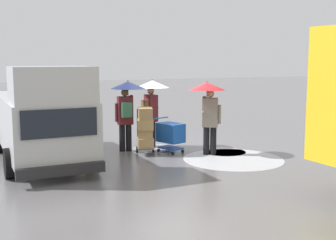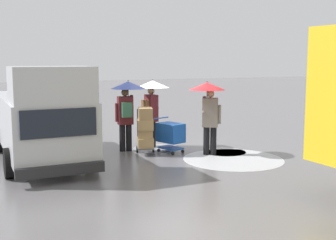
{
  "view_description": "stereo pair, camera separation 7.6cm",
  "coord_description": "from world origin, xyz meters",
  "px_view_note": "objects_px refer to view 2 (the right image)",
  "views": [
    {
      "loc": [
        5.76,
        11.71,
        2.76
      ],
      "look_at": [
        0.57,
        0.48,
        1.05
      ],
      "focal_mm": 47.01,
      "sensor_mm": 36.0,
      "label": 1
    },
    {
      "loc": [
        5.69,
        11.74,
        2.76
      ],
      "look_at": [
        0.57,
        0.48,
        1.05
      ],
      "focal_mm": 47.01,
      "sensor_mm": 36.0,
      "label": 2
    }
  ],
  "objects_px": {
    "pedestrian_black_side": "(208,101)",
    "pedestrian_white_side": "(127,99)",
    "pedestrian_pink_side": "(152,98)",
    "cargo_van_parked_right": "(42,119)",
    "shopping_cart_vendor": "(171,134)",
    "hand_dolly_boxes": "(145,128)"
  },
  "relations": [
    {
      "from": "pedestrian_pink_side",
      "to": "cargo_van_parked_right",
      "type": "bearing_deg",
      "value": 10.99
    },
    {
      "from": "hand_dolly_boxes",
      "to": "pedestrian_pink_side",
      "type": "xyz_separation_m",
      "value": [
        -0.6,
        -0.98,
        0.8
      ]
    },
    {
      "from": "hand_dolly_boxes",
      "to": "pedestrian_white_side",
      "type": "xyz_separation_m",
      "value": [
        0.3,
        -0.72,
        0.8
      ]
    },
    {
      "from": "pedestrian_pink_side",
      "to": "hand_dolly_boxes",
      "type": "bearing_deg",
      "value": 58.36
    },
    {
      "from": "pedestrian_black_side",
      "to": "pedestrian_white_side",
      "type": "height_order",
      "value": "same"
    },
    {
      "from": "pedestrian_pink_side",
      "to": "shopping_cart_vendor",
      "type": "bearing_deg",
      "value": 101.11
    },
    {
      "from": "pedestrian_white_side",
      "to": "pedestrian_pink_side",
      "type": "bearing_deg",
      "value": -164.41
    },
    {
      "from": "shopping_cart_vendor",
      "to": "pedestrian_pink_side",
      "type": "relative_size",
      "value": 0.47
    },
    {
      "from": "pedestrian_pink_side",
      "to": "pedestrian_black_side",
      "type": "relative_size",
      "value": 1.0
    },
    {
      "from": "cargo_van_parked_right",
      "to": "pedestrian_black_side",
      "type": "height_order",
      "value": "cargo_van_parked_right"
    },
    {
      "from": "shopping_cart_vendor",
      "to": "pedestrian_black_side",
      "type": "distance_m",
      "value": 1.52
    },
    {
      "from": "shopping_cart_vendor",
      "to": "pedestrian_black_side",
      "type": "relative_size",
      "value": 0.47
    },
    {
      "from": "pedestrian_pink_side",
      "to": "pedestrian_white_side",
      "type": "height_order",
      "value": "same"
    },
    {
      "from": "cargo_van_parked_right",
      "to": "pedestrian_black_side",
      "type": "relative_size",
      "value": 2.49
    },
    {
      "from": "shopping_cart_vendor",
      "to": "pedestrian_white_side",
      "type": "bearing_deg",
      "value": -33.93
    },
    {
      "from": "shopping_cart_vendor",
      "to": "cargo_van_parked_right",
      "type": "bearing_deg",
      "value": -5.03
    },
    {
      "from": "pedestrian_black_side",
      "to": "pedestrian_white_side",
      "type": "relative_size",
      "value": 1.0
    },
    {
      "from": "hand_dolly_boxes",
      "to": "pedestrian_pink_side",
      "type": "bearing_deg",
      "value": -121.64
    },
    {
      "from": "cargo_van_parked_right",
      "to": "shopping_cart_vendor",
      "type": "xyz_separation_m",
      "value": [
        -3.66,
        0.32,
        -0.61
      ]
    },
    {
      "from": "pedestrian_pink_side",
      "to": "pedestrian_white_side",
      "type": "distance_m",
      "value": 0.94
    },
    {
      "from": "cargo_van_parked_right",
      "to": "pedestrian_white_side",
      "type": "xyz_separation_m",
      "value": [
        -2.56,
        -0.42,
        0.39
      ]
    },
    {
      "from": "shopping_cart_vendor",
      "to": "hand_dolly_boxes",
      "type": "relative_size",
      "value": 0.74
    }
  ]
}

